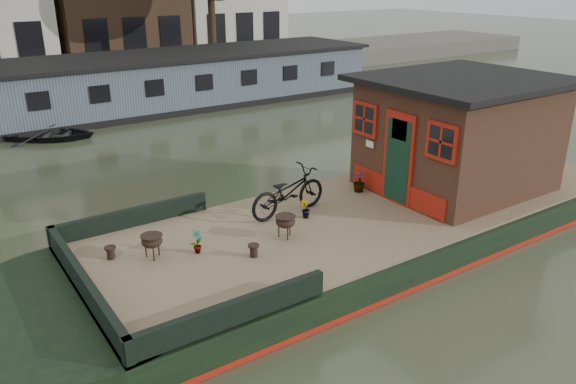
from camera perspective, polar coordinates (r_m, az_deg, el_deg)
ground at (r=11.83m, az=9.17°, el=-4.37°), size 120.00×120.00×0.00m
houseboat_hull at (r=10.92m, az=4.11°, el=-4.83°), size 14.01×4.02×0.60m
houseboat_deck at (r=11.58m, az=9.35°, el=-1.58°), size 11.80×3.80×0.05m
bow_bulwark at (r=9.07m, az=-14.87°, el=-7.39°), size 3.00×4.00×0.35m
cabin at (r=12.73m, az=16.93°, el=5.83°), size 4.00×3.50×2.42m
bicycle at (r=10.92m, az=0.01°, el=0.01°), size 1.79×0.76×0.92m
potted_plant_a at (r=9.59m, az=-9.23°, el=-4.97°), size 0.28×0.24×0.44m
potted_plant_b at (r=10.85m, az=1.73°, el=-1.73°), size 0.24×0.25×0.36m
potted_plant_d at (r=12.23m, az=7.23°, el=1.09°), size 0.31×0.31×0.47m
brazier_front at (r=10.02m, az=-0.26°, el=-3.54°), size 0.44×0.44×0.42m
brazier_rear at (r=9.59m, az=-13.61°, el=-5.40°), size 0.50×0.50×0.42m
bollard_port at (r=9.79m, az=-17.57°, el=-5.90°), size 0.19×0.19×0.22m
bollard_stbd at (r=9.42m, az=-3.51°, el=-5.96°), size 0.19×0.19×0.22m
dinghy at (r=20.06m, az=-22.94°, el=5.77°), size 3.38×3.11×0.57m
far_houseboat at (r=23.27m, az=-15.19°, el=10.37°), size 20.40×4.40×2.11m
quay at (r=29.49m, az=-19.49°, el=11.05°), size 60.00×6.00×0.90m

